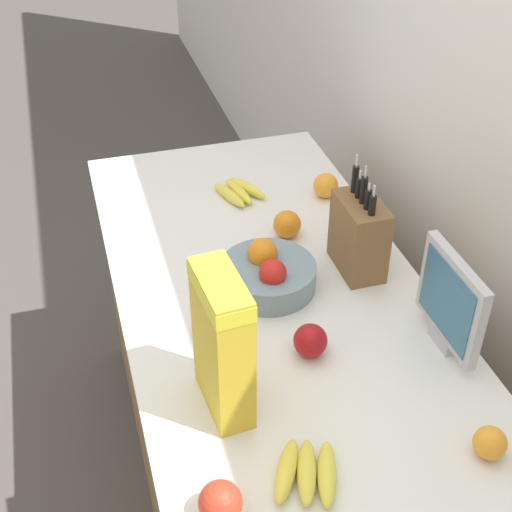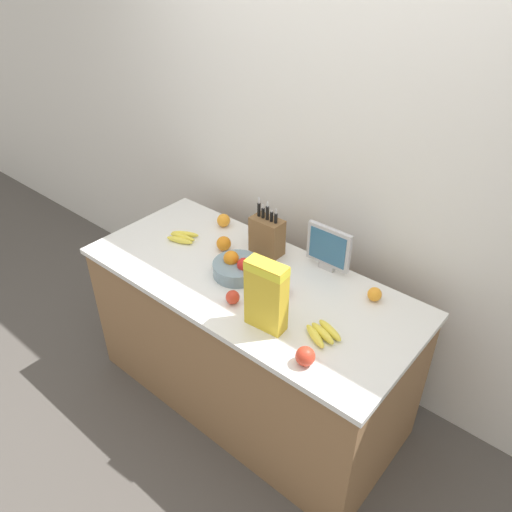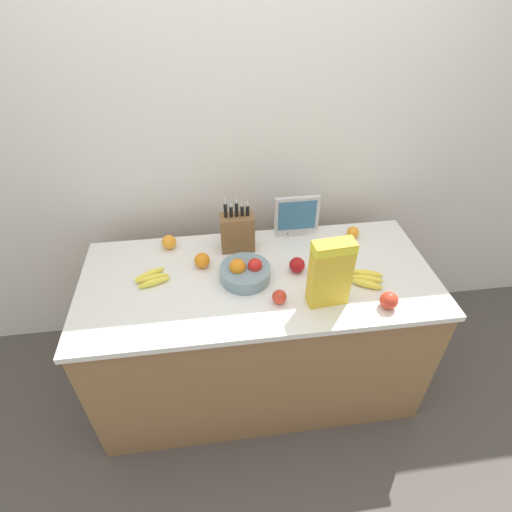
# 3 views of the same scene
# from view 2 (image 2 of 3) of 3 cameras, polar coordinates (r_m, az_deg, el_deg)

# --- Properties ---
(ground_plane) EXTENTS (14.00, 14.00, 0.00)m
(ground_plane) POSITION_cam_2_polar(r_m,az_deg,el_deg) (3.14, -0.76, -15.39)
(ground_plane) COLOR #514C47
(wall_back) EXTENTS (9.00, 0.06, 2.60)m
(wall_back) POSITION_cam_2_polar(r_m,az_deg,el_deg) (2.75, 7.54, 10.56)
(wall_back) COLOR silver
(wall_back) RESTS_ON ground_plane
(counter) EXTENTS (1.78, 0.79, 0.87)m
(counter) POSITION_cam_2_polar(r_m,az_deg,el_deg) (2.82, -0.83, -9.65)
(counter) COLOR olive
(counter) RESTS_ON ground_plane
(knife_block) EXTENTS (0.18, 0.10, 0.32)m
(knife_block) POSITION_cam_2_polar(r_m,az_deg,el_deg) (2.68, 1.26, 2.36)
(knife_block) COLOR brown
(knife_block) RESTS_ON counter
(small_monitor) EXTENTS (0.25, 0.03, 0.25)m
(small_monitor) POSITION_cam_2_polar(r_m,az_deg,el_deg) (2.56, 8.28, 0.93)
(small_monitor) COLOR #B7B7BC
(small_monitor) RESTS_ON counter
(cereal_box) EXTENTS (0.19, 0.10, 0.34)m
(cereal_box) POSITION_cam_2_polar(r_m,az_deg,el_deg) (2.15, 1.18, -4.29)
(cereal_box) COLOR gold
(cereal_box) RESTS_ON counter
(fruit_bowl) EXTENTS (0.25, 0.25, 0.12)m
(fruit_bowl) POSITION_cam_2_polar(r_m,az_deg,el_deg) (2.54, -2.18, -1.30)
(fruit_bowl) COLOR gray
(fruit_bowl) RESTS_ON counter
(banana_bunch_left) EXTENTS (0.18, 0.17, 0.04)m
(banana_bunch_left) POSITION_cam_2_polar(r_m,az_deg,el_deg) (2.22, 7.62, -8.73)
(banana_bunch_left) COLOR yellow
(banana_bunch_left) RESTS_ON counter
(banana_bunch_right) EXTENTS (0.19, 0.16, 0.03)m
(banana_bunch_right) POSITION_cam_2_polar(r_m,az_deg,el_deg) (2.86, -8.42, 2.16)
(banana_bunch_right) COLOR yellow
(banana_bunch_right) RESTS_ON counter
(apple_rear) EXTENTS (0.08, 0.08, 0.08)m
(apple_rear) POSITION_cam_2_polar(r_m,az_deg,el_deg) (2.08, 5.65, -11.33)
(apple_rear) COLOR red
(apple_rear) RESTS_ON counter
(apple_by_knife_block) EXTENTS (0.08, 0.08, 0.08)m
(apple_by_knife_block) POSITION_cam_2_polar(r_m,az_deg,el_deg) (2.42, 2.88, -3.49)
(apple_by_knife_block) COLOR #A31419
(apple_by_knife_block) RESTS_ON counter
(apple_middle) EXTENTS (0.07, 0.07, 0.07)m
(apple_middle) POSITION_cam_2_polar(r_m,az_deg,el_deg) (2.37, -2.68, -4.73)
(apple_middle) COLOR red
(apple_middle) RESTS_ON counter
(orange_by_cereal) EXTENTS (0.08, 0.08, 0.08)m
(orange_by_cereal) POSITION_cam_2_polar(r_m,az_deg,el_deg) (2.95, -3.73, 4.09)
(orange_by_cereal) COLOR orange
(orange_by_cereal) RESTS_ON counter
(orange_mid_right) EXTENTS (0.07, 0.07, 0.07)m
(orange_mid_right) POSITION_cam_2_polar(r_m,az_deg,el_deg) (2.45, 13.40, -4.27)
(orange_mid_right) COLOR orange
(orange_mid_right) RESTS_ON counter
(orange_near_bowl) EXTENTS (0.08, 0.08, 0.08)m
(orange_near_bowl) POSITION_cam_2_polar(r_m,az_deg,el_deg) (2.74, -3.71, 1.44)
(orange_near_bowl) COLOR orange
(orange_near_bowl) RESTS_ON counter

